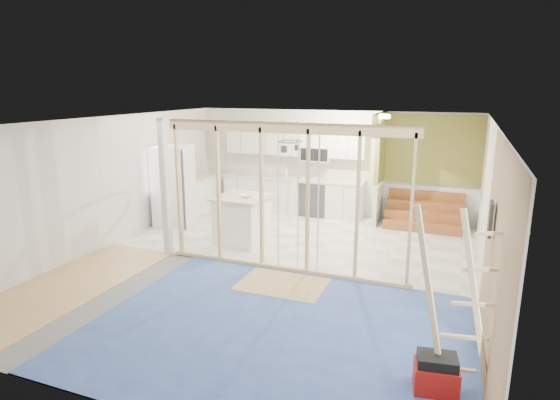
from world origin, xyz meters
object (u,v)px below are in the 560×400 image
at_px(toolbox, 436,375).
at_px(ladder, 459,303).
at_px(fridge, 174,186).
at_px(island, 242,220).

distance_m(toolbox, ladder, 0.83).
distance_m(fridge, toolbox, 7.42).
relative_size(toolbox, ladder, 0.25).
relative_size(fridge, island, 1.74).
height_order(island, ladder, ladder).
xyz_separation_m(fridge, ladder, (6.21, -4.17, 0.09)).
bearing_deg(island, toolbox, -39.08).
xyz_separation_m(toolbox, ladder, (0.16, 0.07, 0.81)).
height_order(fridge, toolbox, fridge).
height_order(fridge, island, fridge).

